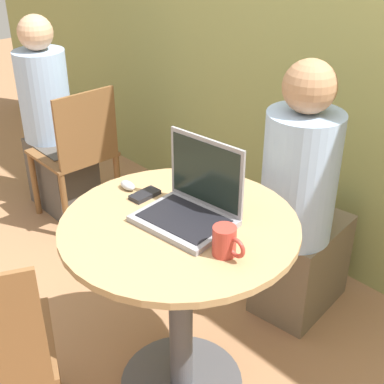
% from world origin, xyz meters
% --- Properties ---
extents(ground_plane, '(12.00, 12.00, 0.00)m').
position_xyz_m(ground_plane, '(0.00, 0.00, 0.00)').
color(ground_plane, '#9E704C').
extents(back_wall, '(7.00, 0.05, 2.60)m').
position_xyz_m(back_wall, '(0.00, 1.12, 1.30)').
color(back_wall, '#939956').
rests_on(back_wall, ground_plane).
extents(round_table, '(0.81, 0.81, 0.77)m').
position_xyz_m(round_table, '(0.00, 0.00, 0.54)').
color(round_table, '#4C4C51').
rests_on(round_table, ground_plane).
extents(laptop, '(0.33, 0.27, 0.27)m').
position_xyz_m(laptop, '(0.01, 0.05, 0.83)').
color(laptop, gray).
rests_on(laptop, round_table).
extents(cell_phone, '(0.06, 0.11, 0.02)m').
position_xyz_m(cell_phone, '(-0.21, 0.02, 0.78)').
color(cell_phone, black).
rests_on(cell_phone, round_table).
extents(computer_mouse, '(0.07, 0.04, 0.03)m').
position_xyz_m(computer_mouse, '(-0.30, 0.01, 0.78)').
color(computer_mouse, '#B2B2B7').
rests_on(computer_mouse, round_table).
extents(coffee_cup, '(0.12, 0.07, 0.10)m').
position_xyz_m(coffee_cup, '(0.23, -0.02, 0.82)').
color(coffee_cup, '#B2382D').
rests_on(coffee_cup, round_table).
extents(person_seated, '(0.34, 0.49, 1.20)m').
position_xyz_m(person_seated, '(0.01, 0.69, 0.51)').
color(person_seated, brown).
rests_on(person_seated, ground_plane).
extents(chair_background, '(0.41, 0.41, 0.82)m').
position_xyz_m(chair_background, '(-1.33, 0.40, 0.43)').
color(chair_background, brown).
rests_on(chair_background, ground_plane).
extents(person_background, '(0.46, 0.29, 1.16)m').
position_xyz_m(person_background, '(-1.60, 0.40, 0.49)').
color(person_background, '#4C4742').
rests_on(person_background, ground_plane).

